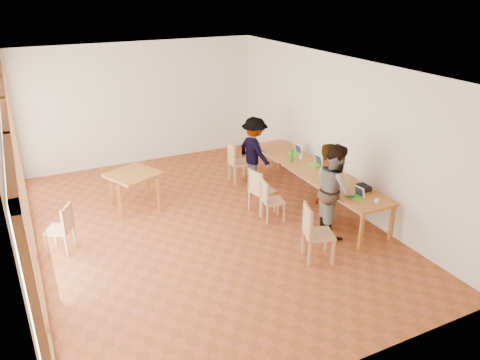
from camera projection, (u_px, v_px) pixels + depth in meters
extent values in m
plane|color=#9E4426|center=(202.00, 227.00, 8.89)|extent=(8.00, 8.00, 0.00)
cube|color=silver|center=(140.00, 104.00, 11.60)|extent=(6.00, 0.10, 3.00)
cube|color=silver|center=(338.00, 267.00, 5.00)|extent=(6.00, 0.10, 3.00)
cube|color=silver|center=(337.00, 131.00, 9.52)|extent=(0.10, 8.00, 3.00)
cube|color=white|center=(18.00, 182.00, 7.10)|extent=(0.10, 8.00, 3.00)
cube|color=white|center=(197.00, 66.00, 7.70)|extent=(6.00, 8.00, 0.04)
cube|color=#A56924|center=(314.00, 170.00, 9.61)|extent=(0.80, 4.00, 0.05)
cube|color=#A56924|center=(361.00, 232.00, 8.02)|extent=(0.06, 0.06, 0.70)
cube|color=#A56924|center=(256.00, 160.00, 11.22)|extent=(0.06, 0.06, 0.70)
cube|color=#A56924|center=(392.00, 223.00, 8.29)|extent=(0.06, 0.06, 0.70)
cube|color=#A56924|center=(280.00, 156.00, 11.49)|extent=(0.06, 0.06, 0.70)
cube|color=#A56924|center=(133.00, 174.00, 9.40)|extent=(0.90, 0.90, 0.05)
cube|color=#A56924|center=(120.00, 202.00, 9.07)|extent=(0.05, 0.05, 0.70)
cube|color=#A56924|center=(111.00, 188.00, 9.72)|extent=(0.05, 0.05, 0.70)
cube|color=#A56924|center=(159.00, 195.00, 9.39)|extent=(0.05, 0.05, 0.70)
cube|color=#A56924|center=(148.00, 181.00, 10.03)|extent=(0.05, 0.05, 0.70)
cube|color=tan|center=(319.00, 234.00, 7.70)|extent=(0.58, 0.58, 0.04)
cube|color=tan|center=(308.00, 221.00, 7.57)|extent=(0.19, 0.45, 0.48)
cube|color=tan|center=(273.00, 201.00, 9.02)|extent=(0.46, 0.46, 0.04)
cube|color=tan|center=(265.00, 192.00, 8.88)|extent=(0.11, 0.39, 0.41)
cube|color=tan|center=(263.00, 191.00, 9.36)|extent=(0.50, 0.50, 0.04)
cube|color=tan|center=(255.00, 182.00, 9.15)|extent=(0.12, 0.43, 0.45)
cube|color=tan|center=(240.00, 163.00, 10.78)|extent=(0.47, 0.47, 0.04)
cube|color=tan|center=(231.00, 154.00, 10.62)|extent=(0.08, 0.44, 0.46)
cube|color=tan|center=(59.00, 230.00, 7.96)|extent=(0.55, 0.55, 0.04)
cube|color=tan|center=(67.00, 218.00, 7.86)|extent=(0.23, 0.37, 0.42)
imported|color=gray|center=(328.00, 186.00, 8.60)|extent=(0.60, 0.71, 1.66)
imported|color=gray|center=(335.00, 190.00, 8.39)|extent=(0.89, 1.01, 1.72)
imported|color=gray|center=(254.00, 151.00, 10.50)|extent=(0.74, 1.09, 1.57)
cube|color=#50C62C|center=(356.00, 197.00, 8.33)|extent=(0.20, 0.26, 0.03)
cube|color=white|center=(360.00, 191.00, 8.34)|extent=(0.10, 0.23, 0.20)
cube|color=#50C62C|center=(315.00, 165.00, 9.79)|extent=(0.19, 0.27, 0.03)
cube|color=white|center=(319.00, 160.00, 9.79)|extent=(0.08, 0.25, 0.23)
cube|color=#50C62C|center=(295.00, 154.00, 10.41)|extent=(0.20, 0.28, 0.03)
cube|color=white|center=(299.00, 149.00, 10.41)|extent=(0.09, 0.25, 0.23)
imported|color=#F3A41D|center=(327.00, 181.00, 8.93)|extent=(0.12, 0.12, 0.09)
cylinder|color=#157F14|center=(292.00, 156.00, 9.89)|extent=(0.07, 0.07, 0.28)
cylinder|color=silver|center=(301.00, 157.00, 10.14)|extent=(0.07, 0.07, 0.09)
cylinder|color=white|center=(377.00, 201.00, 8.15)|extent=(0.08, 0.08, 0.06)
cube|color=#C43661|center=(310.00, 163.00, 9.92)|extent=(0.05, 0.10, 0.01)
cube|color=black|center=(364.00, 188.00, 8.64)|extent=(0.16, 0.26, 0.09)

